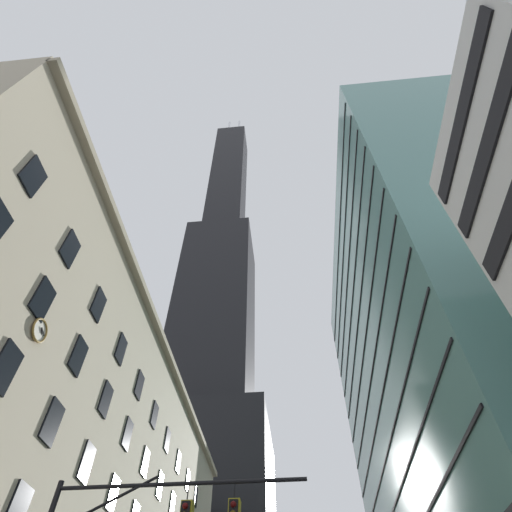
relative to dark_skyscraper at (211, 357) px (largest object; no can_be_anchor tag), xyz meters
The scene contains 3 objects.
station_building 75.42m from the dark_skyscraper, 88.68° to the right, with size 13.58×59.59×28.12m.
dark_skyscraper is the anchor object (origin of this frame).
glass_office_midrise 71.50m from the dark_skyscraper, 50.49° to the right, with size 17.57×47.94×56.93m.
Camera 1 is at (1.81, -11.66, 1.63)m, focal length 28.77 mm.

